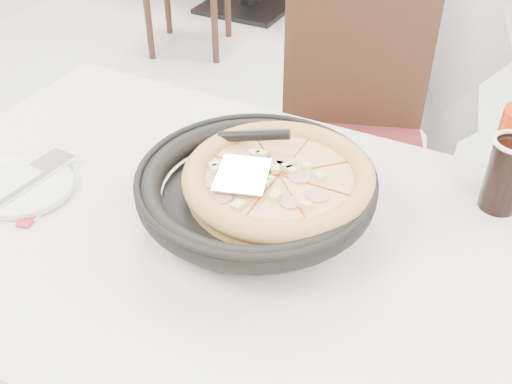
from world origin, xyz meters
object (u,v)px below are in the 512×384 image
at_px(main_table, 216,356).
at_px(chair_far, 350,155).
at_px(pizza_pan, 256,196).
at_px(pizza, 279,185).
at_px(side_plate, 25,188).
at_px(cola_glass, 506,177).

xyz_separation_m(main_table, chair_far, (0.03, 0.71, 0.10)).
relative_size(pizza_pan, pizza, 1.02).
distance_m(pizza_pan, side_plate, 0.43).
bearing_deg(chair_far, side_plate, 44.97).
height_order(main_table, cola_glass, cola_glass).
bearing_deg(pizza_pan, side_plate, -161.91).
distance_m(main_table, cola_glass, 0.68).
xyz_separation_m(chair_far, side_plate, (-0.37, -0.79, 0.28)).
relative_size(pizza_pan, cola_glass, 2.49).
relative_size(chair_far, pizza_pan, 2.94).
height_order(chair_far, pizza, chair_far).
height_order(pizza_pan, pizza, pizza).
bearing_deg(pizza, side_plate, -160.39).
relative_size(side_plate, cola_glass, 1.34).
height_order(pizza_pan, cola_glass, cola_glass).
distance_m(chair_far, cola_glass, 0.69).
xyz_separation_m(pizza_pan, pizza, (0.03, 0.02, 0.02)).
bearing_deg(main_table, side_plate, -166.87).
xyz_separation_m(pizza, side_plate, (-0.44, -0.16, -0.05)).
height_order(chair_far, pizza_pan, chair_far).
xyz_separation_m(main_table, pizza_pan, (0.07, 0.05, 0.42)).
bearing_deg(pizza, main_table, -142.12).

